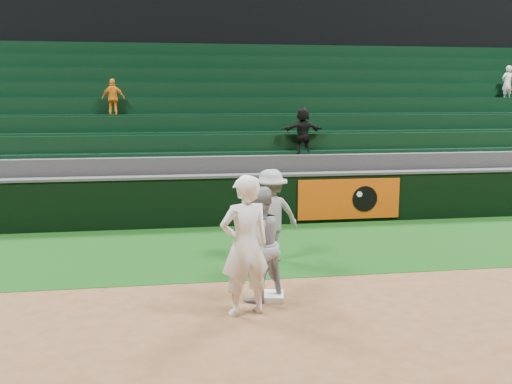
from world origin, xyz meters
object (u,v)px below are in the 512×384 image
Objects in this scene: first_baseman at (245,246)px; base_coach at (271,215)px; first_base at (271,296)px; baserunner at (258,244)px.

base_coach is (0.86, 2.63, -0.13)m from first_baseman.
first_baseman is 1.16× the size of base_coach.
first_base is at bearing 65.91° from base_coach.
baserunner is at bearing -132.31° from first_baseman.
base_coach is (0.38, 2.09, 0.84)m from first_base.
baserunner is at bearing 60.53° from base_coach.
first_base is 2.28m from base_coach.
baserunner reaches higher than base_coach.
first_base is 0.87m from baserunner.
first_baseman is 0.63m from baserunner.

